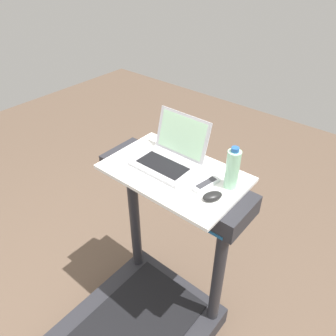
% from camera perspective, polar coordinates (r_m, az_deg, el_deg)
% --- Properties ---
extents(desk_board, '(0.75, 0.47, 0.02)m').
position_cam_1_polar(desk_board, '(1.74, 1.05, -0.86)').
color(desk_board, white).
rests_on(desk_board, treadmill_base).
extents(laptop, '(0.34, 0.30, 0.25)m').
position_cam_1_polar(laptop, '(1.78, 0.42, 2.30)').
color(laptop, '#B7B7BC').
rests_on(laptop, desk_board).
extents(computer_mouse, '(0.10, 0.12, 0.03)m').
position_cam_1_polar(computer_mouse, '(1.57, 7.77, -4.87)').
color(computer_mouse, black).
rests_on(computer_mouse, desk_board).
extents(water_bottle, '(0.07, 0.07, 0.23)m').
position_cam_1_polar(water_bottle, '(1.61, 11.20, -0.15)').
color(water_bottle, '#9EDBB2').
rests_on(water_bottle, desk_board).
extents(tv_remote, '(0.07, 0.17, 0.02)m').
position_cam_1_polar(tv_remote, '(1.65, 6.68, -2.83)').
color(tv_remote, silver).
rests_on(tv_remote, desk_board).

